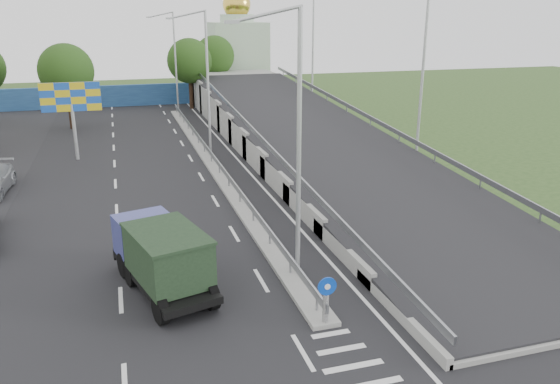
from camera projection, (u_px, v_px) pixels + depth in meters
name	position (u px, v px, depth m)	size (l,w,h in m)	color
ground	(352.00, 365.00, 16.21)	(160.00, 160.00, 0.00)	#2D4C1E
road_surface	(175.00, 184.00, 33.60)	(26.00, 90.00, 0.04)	black
median	(212.00, 163.00, 38.03)	(1.00, 44.00, 0.20)	gray
overpass_ramp	(313.00, 133.00, 39.58)	(10.00, 50.00, 3.50)	gray
median_guardrail	(211.00, 154.00, 37.83)	(0.09, 44.00, 0.71)	gray
sign_bollard	(326.00, 300.00, 17.87)	(0.64, 0.23, 1.67)	black
lamp_post_near	(294.00, 133.00, 19.91)	(2.74, 0.18, 10.08)	#B2B5B7
lamp_post_mid	(205.00, 77.00, 38.12)	(2.74, 0.18, 10.08)	#B2B5B7
lamp_post_far	(173.00, 57.00, 56.33)	(2.74, 0.18, 10.08)	#B2B5B7
blue_wall	(134.00, 95.00, 62.09)	(30.00, 0.50, 2.40)	navy
church	(238.00, 52.00, 71.94)	(7.00, 7.00, 13.80)	#B2CCAD
billboard	(71.00, 101.00, 37.94)	(4.00, 0.24, 5.50)	#B2B5B7
tree_left_mid	(66.00, 71.00, 48.28)	(4.80, 4.80, 7.60)	black
tree_median_far	(189.00, 61.00, 58.86)	(4.80, 4.80, 7.60)	black
tree_ramp_far	(215.00, 56.00, 66.33)	(4.80, 4.80, 7.60)	black
dump_truck	(161.00, 254.00, 20.30)	(3.58, 6.23, 2.59)	black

